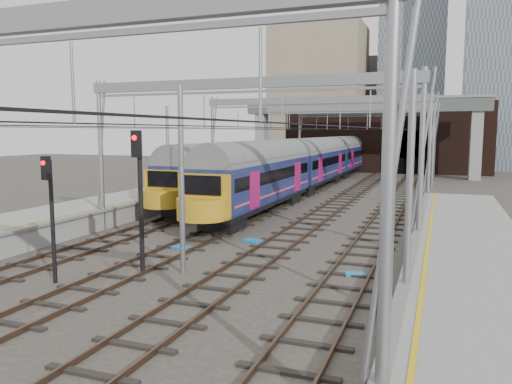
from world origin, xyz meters
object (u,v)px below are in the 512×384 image
at_px(signal_near_left, 50,203).
at_px(signal_near_centre, 139,186).
at_px(train_second, 282,161).
at_px(train_main, 334,158).

bearing_deg(signal_near_left, signal_near_centre, 51.40).
xyz_separation_m(signal_near_left, signal_near_centre, (2.29, 2.03, 0.48)).
bearing_deg(signal_near_left, train_second, 103.81).
height_order(signal_near_left, signal_near_centre, signal_near_centre).
height_order(train_second, signal_near_left, train_second).
bearing_deg(train_main, signal_near_centre, -89.06).
relative_size(train_main, train_second, 1.40).
bearing_deg(signal_near_centre, train_second, 106.80).
xyz_separation_m(train_second, signal_near_left, (2.34, -34.12, 0.49)).
height_order(train_main, signal_near_centre, signal_near_centre).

